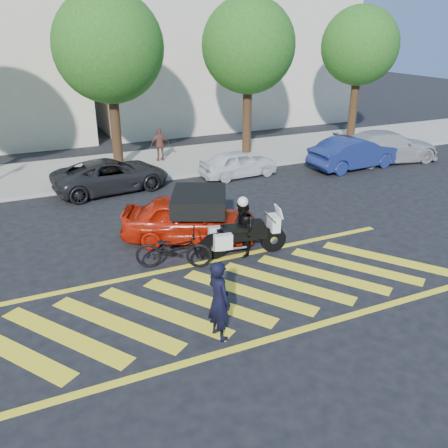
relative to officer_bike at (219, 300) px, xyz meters
name	(u,v)px	position (x,y,z in m)	size (l,w,h in m)	color
ground	(230,296)	(0.89, 1.36, -0.89)	(90.00, 90.00, 0.00)	black
sidewalk	(119,168)	(0.89, 13.36, -0.82)	(60.00, 5.00, 0.15)	#9E998E
crosswalk	(228,296)	(0.85, 1.36, -0.89)	(12.33, 4.00, 0.01)	yellow
building_right	(220,35)	(9.89, 22.36, 4.61)	(16.00, 8.00, 11.00)	beige
tree_center	(112,51)	(1.02, 13.42, 4.20)	(4.60, 4.60, 7.56)	black
tree_right	(250,49)	(7.52, 13.42, 4.15)	(4.40, 4.40, 7.41)	black
tree_far_right	(361,49)	(14.01, 13.42, 4.05)	(4.00, 4.00, 7.10)	black
officer_bike	(219,300)	(0.00, 0.00, 0.00)	(0.65, 0.43, 1.79)	black
bicycle	(174,249)	(0.14, 3.36, -0.35)	(0.72, 2.07, 1.09)	black
police_motorcycle	(243,236)	(2.17, 3.26, -0.29)	(2.52, 0.92, 1.12)	black
officer_moto	(242,229)	(2.15, 3.25, -0.07)	(0.80, 0.62, 1.64)	black
red_convertible	(190,219)	(1.18, 4.86, -0.20)	(1.64, 4.09, 1.39)	red
parked_mid_left	(111,175)	(-0.01, 10.56, -0.26)	(2.09, 4.53, 1.26)	black
parked_mid_right	(239,163)	(5.39, 10.16, -0.31)	(1.38, 3.42, 1.17)	silver
parked_right	(354,153)	(10.79, 9.16, -0.17)	(1.52, 4.36, 1.44)	navy
parked_far_right	(387,146)	(12.94, 9.43, -0.15)	(2.07, 5.09, 1.48)	#9CA0A3
pedestrian_right	(160,145)	(2.92, 13.53, 0.03)	(0.90, 0.38, 1.54)	brown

